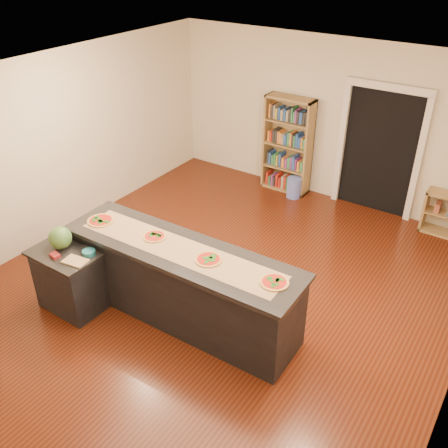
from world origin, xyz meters
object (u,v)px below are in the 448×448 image
Objects in this scene: kitchen_island at (182,283)px; waste_bin at (294,188)px; bookshelf at (287,145)px; side_counter at (71,279)px; low_shelf at (447,215)px; watermelon at (60,238)px.

kitchen_island is 8.24× the size of waste_bin.
kitchen_island reaches higher than waste_bin.
kitchen_island is 3.72m from waste_bin.
kitchen_island is at bearing -81.18° from bookshelf.
side_counter reaches higher than low_shelf.
low_shelf is at bearing 4.59° from waste_bin.
waste_bin is (0.29, -0.20, -0.69)m from bookshelf.
watermelon reaches higher than side_counter.
kitchen_island reaches higher than side_counter.
bookshelf is at bearing -179.90° from low_shelf.
waste_bin is (-0.32, 3.69, -0.33)m from kitchen_island.
bookshelf is 4.67× the size of waste_bin.
low_shelf is (2.26, 3.90, -0.16)m from kitchen_island.
side_counter is 2.30× the size of waste_bin.
low_shelf is 1.88× the size of waste_bin.
kitchen_island is at bearing 22.95° from watermelon.
bookshelf reaches higher than side_counter.
waste_bin is at bearing 93.92° from kitchen_island.
side_counter is at bearing -128.16° from low_shelf.
bookshelf reaches higher than kitchen_island.
low_shelf is 5.83m from watermelon.
waste_bin is (0.98, 4.32, -0.24)m from side_counter.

